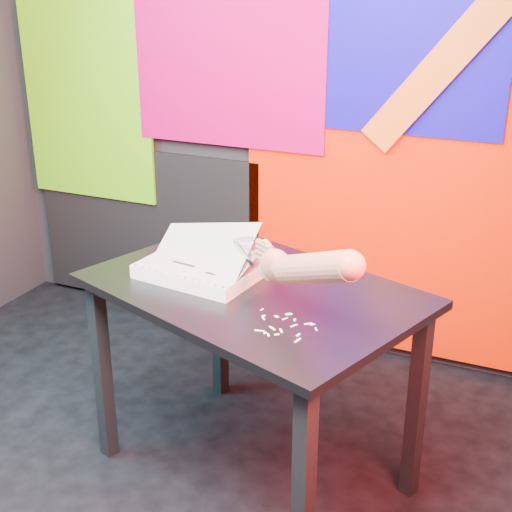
% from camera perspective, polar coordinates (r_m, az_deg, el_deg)
% --- Properties ---
extents(room, '(3.01, 3.01, 2.71)m').
position_cam_1_polar(room, '(1.99, -14.47, 10.38)').
color(room, black).
rests_on(room, ground).
extents(backdrop, '(2.88, 0.05, 2.08)m').
position_cam_1_polar(backdrop, '(3.30, 2.82, 8.47)').
color(backdrop, '#EB1C00').
rests_on(backdrop, ground).
extents(work_table, '(1.25, 1.03, 0.75)m').
position_cam_1_polar(work_table, '(2.40, -0.24, -4.72)').
color(work_table, black).
rests_on(work_table, ground).
extents(printout_stack, '(0.42, 0.33, 0.21)m').
position_cam_1_polar(printout_stack, '(2.44, -4.41, -0.99)').
color(printout_stack, white).
rests_on(printout_stack, work_table).
extents(scissors, '(0.20, 0.14, 0.14)m').
position_cam_1_polar(scissors, '(2.24, 0.58, -0.17)').
color(scissors, '#B0B0B0').
rests_on(scissors, printout_stack).
extents(hand_forearm, '(0.41, 0.30, 0.22)m').
position_cam_1_polar(hand_forearm, '(2.04, 4.22, -0.88)').
color(hand_forearm, '#AD6857').
rests_on(hand_forearm, work_table).
extents(paper_clippings, '(0.21, 0.17, 0.00)m').
position_cam_1_polar(paper_clippings, '(2.11, 2.28, -5.59)').
color(paper_clippings, white).
rests_on(paper_clippings, work_table).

